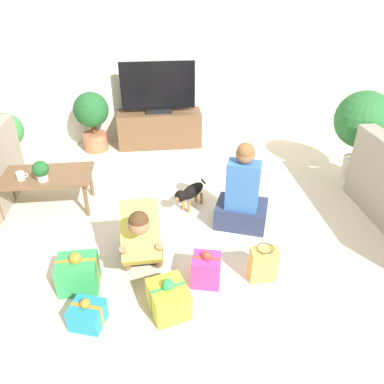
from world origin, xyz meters
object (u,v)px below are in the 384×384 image
tv_console (160,129)px  tabletop_plant (41,170)px  person_kneeling (141,235)px  mug (21,176)px  gift_box_c (206,269)px  potted_plant_corner_right (363,122)px  gift_box_d (78,273)px  gift_box_a (168,299)px  dog (190,193)px  tv (158,90)px  gift_box_b (87,314)px  potted_plant_back_left (92,117)px  person_sitting (242,197)px  coffee_table (44,178)px  potted_plant_corner_left (7,135)px  gift_bag_a (263,264)px

tv_console → tabletop_plant: size_ratio=5.52×
person_kneeling → mug: person_kneeling is taller
gift_box_c → potted_plant_corner_right: bearing=38.4°
potted_plant_corner_right → gift_box_d: (-3.24, -1.65, -0.59)m
gift_box_a → gift_box_c: 0.44m
dog → tabletop_plant: bearing=-138.3°
dog → tv: bearing=142.5°
potted_plant_corner_right → gift_box_b: 3.80m
tabletop_plant → tv_console: bearing=53.5°
potted_plant_back_left → gift_box_c: 3.21m
person_sitting → gift_box_b: person_sitting is taller
potted_plant_back_left → gift_box_c: bearing=-67.1°
gift_box_a → mug: (-1.46, 1.57, 0.33)m
coffee_table → gift_box_c: 2.12m
person_kneeling → dog: person_kneeling is taller
coffee_table → potted_plant_corner_left: potted_plant_corner_left is taller
potted_plant_corner_left → tabletop_plant: potted_plant_corner_left is taller
gift_box_c → mug: bearing=144.4°
person_kneeling → potted_plant_back_left: bearing=103.3°
dog → gift_bag_a: (0.50, -1.18, -0.05)m
potted_plant_back_left → dog: bearing=-55.2°
tv → person_kneeling: (-0.26, -2.70, -0.52)m
potted_plant_corner_left → gift_bag_a: potted_plant_corner_left is taller
tv_console → tv: (0.00, 0.00, 0.59)m
potted_plant_corner_left → gift_box_a: size_ratio=1.96×
person_kneeling → gift_box_a: 0.64m
coffee_table → gift_box_d: bearing=-68.2°
dog → potted_plant_corner_right: bearing=58.4°
person_sitting → dog: size_ratio=2.38×
coffee_table → gift_bag_a: bearing=-33.6°
tv_console → gift_box_b: (-0.68, -3.33, -0.17)m
potted_plant_back_left → gift_box_d: (0.16, -2.86, -0.37)m
person_sitting → dog: person_sitting is taller
person_sitting → gift_box_c: (-0.48, -0.80, -0.20)m
gift_box_d → gift_bag_a: gift_box_d is taller
tv_console → potted_plant_back_left: (-0.97, -0.05, 0.25)m
coffee_table → tabletop_plant: (0.03, -0.13, 0.17)m
person_kneeling → mug: bearing=140.1°
dog → gift_box_d: bearing=-89.7°
potted_plant_corner_left → gift_box_c: (2.30, -2.51, -0.32)m
gift_box_b → mug: 1.87m
tv_console → gift_box_a: tv_console is taller
tv_console → tv: tv is taller
tv_console → gift_box_d: 3.03m
coffee_table → mug: (-0.20, -0.09, 0.09)m
person_kneeling → gift_bag_a: (1.03, -0.30, -0.17)m
mug → gift_bag_a: bearing=-29.6°
potted_plant_corner_left → gift_box_b: (1.35, -2.85, -0.36)m
potted_plant_back_left → gift_box_b: 3.31m
person_sitting → gift_box_b: (-1.44, -1.14, -0.24)m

